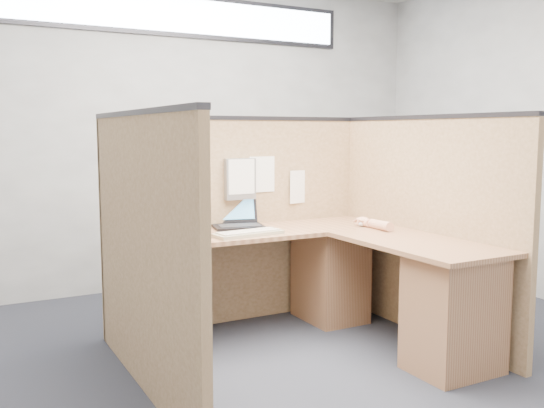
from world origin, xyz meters
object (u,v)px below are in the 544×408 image
l_desk (311,286)px  keyboard (248,233)px  laptop (234,218)px  mouse (363,223)px

l_desk → keyboard: bearing=147.9°
keyboard → laptop: bearing=72.1°
mouse → laptop: bearing=152.9°
mouse → l_desk: bearing=-161.3°
laptop → mouse: size_ratio=4.00×
laptop → l_desk: bearing=-53.5°
l_desk → keyboard: keyboard is taller
laptop → keyboard: laptop is taller
mouse → keyboard: bearing=178.0°
l_desk → laptop: (-0.27, 0.62, 0.40)m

